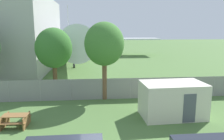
{
  "coord_description": "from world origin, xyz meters",
  "views": [
    {
      "loc": [
        -0.71,
        -7.61,
        5.95
      ],
      "look_at": [
        1.22,
        13.48,
        2.0
      ],
      "focal_mm": 35.0,
      "sensor_mm": 36.0,
      "label": 1
    }
  ],
  "objects_px": {
    "picnic_bench_near_cabin": "(16,119)",
    "tree_near_hangar": "(54,48)",
    "airplane": "(70,37)",
    "portable_cabin": "(172,100)",
    "tree_behind_benches": "(104,44)"
  },
  "relations": [
    {
      "from": "picnic_bench_near_cabin",
      "to": "tree_near_hangar",
      "type": "bearing_deg",
      "value": 80.75
    },
    {
      "from": "airplane",
      "to": "picnic_bench_near_cabin",
      "type": "height_order",
      "value": "airplane"
    },
    {
      "from": "portable_cabin",
      "to": "picnic_bench_near_cabin",
      "type": "height_order",
      "value": "portable_cabin"
    },
    {
      "from": "airplane",
      "to": "portable_cabin",
      "type": "relative_size",
      "value": 11.49
    },
    {
      "from": "airplane",
      "to": "tree_near_hangar",
      "type": "relative_size",
      "value": 8.07
    },
    {
      "from": "portable_cabin",
      "to": "picnic_bench_near_cabin",
      "type": "xyz_separation_m",
      "value": [
        -10.24,
        -0.69,
        -0.73
      ]
    },
    {
      "from": "tree_near_hangar",
      "to": "tree_behind_benches",
      "type": "distance_m",
      "value": 5.32
    },
    {
      "from": "airplane",
      "to": "tree_near_hangar",
      "type": "xyz_separation_m",
      "value": [
        0.98,
        -26.69,
        -0.16
      ]
    },
    {
      "from": "portable_cabin",
      "to": "picnic_bench_near_cabin",
      "type": "bearing_deg",
      "value": -178.57
    },
    {
      "from": "picnic_bench_near_cabin",
      "to": "tree_near_hangar",
      "type": "distance_m",
      "value": 8.56
    },
    {
      "from": "tree_near_hangar",
      "to": "tree_behind_benches",
      "type": "xyz_separation_m",
      "value": [
        4.59,
        -2.65,
        0.51
      ]
    },
    {
      "from": "picnic_bench_near_cabin",
      "to": "tree_behind_benches",
      "type": "relative_size",
      "value": 0.24
    },
    {
      "from": "portable_cabin",
      "to": "tree_behind_benches",
      "type": "bearing_deg",
      "value": 133.58
    },
    {
      "from": "airplane",
      "to": "picnic_bench_near_cabin",
      "type": "relative_size",
      "value": 31.19
    },
    {
      "from": "portable_cabin",
      "to": "picnic_bench_near_cabin",
      "type": "relative_size",
      "value": 2.71
    }
  ]
}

